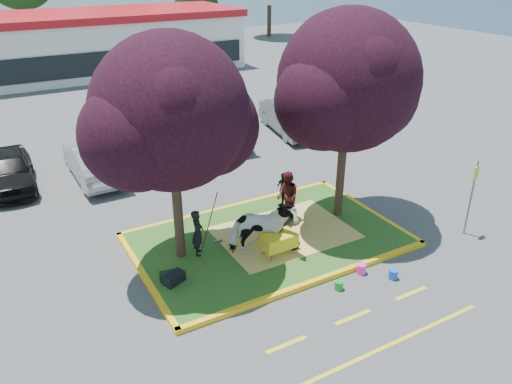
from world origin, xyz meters
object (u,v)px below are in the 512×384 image
bucket_blue (393,274)px  calf (276,221)px  car_silver (93,160)px  wheelbarrow (279,241)px  handler (198,233)px  bucket_pink (361,269)px  sign_post (473,190)px  bucket_green (339,285)px  cow (262,230)px  car_black (10,170)px

bucket_blue → calf: bearing=111.0°
car_silver → wheelbarrow: bearing=110.2°
car_silver → handler: bearing=99.1°
bucket_pink → bucket_blue: bearing=-46.0°
sign_post → bucket_green: size_ratio=10.01×
calf → bucket_pink: calf is taller
wheelbarrow → bucket_pink: size_ratio=6.33×
bucket_green → car_silver: 11.61m
calf → bucket_green: calf is taller
wheelbarrow → bucket_pink: bearing=-47.8°
handler → wheelbarrow: size_ratio=0.78×
cow → bucket_green: (1.05, -2.37, -0.85)m
bucket_green → bucket_blue: bucket_blue is taller
wheelbarrow → bucket_green: size_ratio=7.29×
cow → wheelbarrow: size_ratio=1.05×
bucket_blue → car_black: size_ratio=0.07×
sign_post → bucket_green: sign_post is taller
car_black → handler: bearing=-58.8°
bucket_pink → bucket_blue: (0.62, -0.64, -0.01)m
bucket_green → car_silver: size_ratio=0.06×
cow → bucket_green: 2.72m
bucket_green → car_black: 13.54m
wheelbarrow → car_black: 11.43m
car_black → cow: bearing=-53.5°
handler → bucket_green: 4.34m
calf → bucket_blue: 4.16m
handler → bucket_blue: bearing=-104.5°
handler → car_black: bearing=53.4°
calf → handler: 2.91m
sign_post → bucket_pink: size_ratio=8.69×
handler → wheelbarrow: (2.05, -1.24, -0.24)m
handler → bucket_green: handler is taller
sign_post → calf: bearing=131.8°
wheelbarrow → bucket_green: (0.65, -2.07, -0.51)m
wheelbarrow → sign_post: sign_post is taller
cow → wheelbarrow: 0.60m
sign_post → bucket_blue: bearing=173.4°
sign_post → car_black: size_ratio=0.61×
bucket_blue → car_black: 14.75m
bucket_green → bucket_pink: size_ratio=0.87×
bucket_pink → sign_post: bearing=1.3°
calf → sign_post: 6.27m
bucket_blue → car_silver: bearing=116.8°
handler → sign_post: sign_post is taller
bucket_pink → car_silver: size_ratio=0.06×
wheelbarrow → sign_post: bearing=-16.5°
handler → car_silver: (-1.32, 7.56, -0.12)m
calf → sign_post: sign_post is taller
handler → sign_post: (8.16, -2.93, 0.71)m
cow → bucket_blue: (2.70, -2.72, -0.84)m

